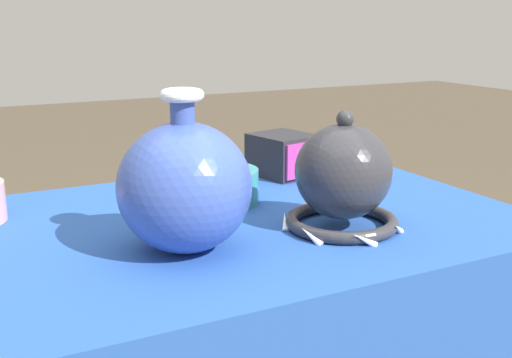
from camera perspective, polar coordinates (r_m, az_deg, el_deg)
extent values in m
cylinder|color=olive|center=(1.73, 7.64, -10.26)|extent=(0.04, 0.04, 0.66)
cube|color=olive|center=(1.15, -3.30, -4.65)|extent=(1.05, 0.67, 0.03)
cube|color=#234C9E|center=(1.14, -3.31, -3.80)|extent=(1.07, 0.69, 0.01)
ellipsoid|color=#3851A8|center=(0.98, -6.37, -0.76)|extent=(0.21, 0.21, 0.20)
cylinder|color=#3851A8|center=(0.95, -6.57, 6.06)|extent=(0.04, 0.04, 0.05)
torus|color=white|center=(0.95, -6.61, 7.44)|extent=(0.07, 0.07, 0.02)
torus|color=#2D2D33|center=(1.11, 7.61, -3.74)|extent=(0.19, 0.19, 0.02)
ellipsoid|color=#2D2D33|center=(1.09, 7.76, 0.65)|extent=(0.16, 0.16, 0.16)
sphere|color=#2D2D33|center=(1.07, 7.92, 5.31)|extent=(0.03, 0.03, 0.03)
cone|color=white|center=(1.17, 11.54, -3.02)|extent=(0.01, 0.04, 0.03)
cone|color=white|center=(1.20, 7.92, -2.32)|extent=(0.04, 0.04, 0.03)
cone|color=white|center=(1.17, 4.11, -2.64)|extent=(0.05, 0.02, 0.03)
cone|color=white|center=(1.10, 2.59, -3.82)|extent=(0.03, 0.04, 0.03)
cone|color=white|center=(1.03, 4.93, -5.11)|extent=(0.03, 0.04, 0.03)
cone|color=white|center=(1.03, 9.64, -5.37)|extent=(0.05, 0.02, 0.03)
cone|color=white|center=(1.09, 12.52, -4.34)|extent=(0.04, 0.04, 0.03)
cube|color=#232328|center=(1.45, 2.39, 2.17)|extent=(0.14, 0.15, 0.09)
cube|color=#B23384|center=(1.40, 4.29, 1.71)|extent=(0.10, 0.03, 0.08)
cylinder|color=teal|center=(1.24, -3.19, -0.64)|extent=(0.15, 0.15, 0.07)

